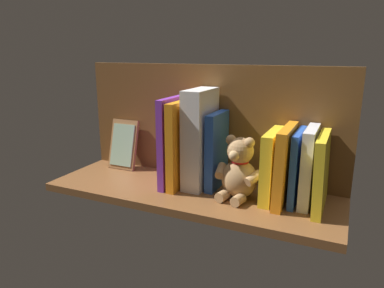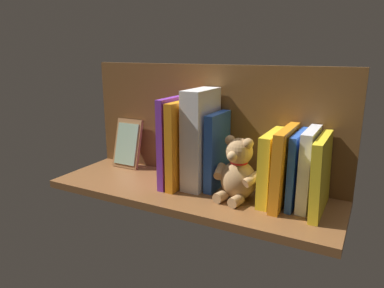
{
  "view_description": "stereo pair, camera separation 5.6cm",
  "coord_description": "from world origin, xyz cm",
  "views": [
    {
      "loc": [
        -40.45,
        88.15,
        39.1
      ],
      "look_at": [
        0.0,
        0.0,
        13.58
      ],
      "focal_mm": 33.16,
      "sensor_mm": 36.0,
      "label": 1
    },
    {
      "loc": [
        -45.48,
        85.67,
        39.1
      ],
      "look_at": [
        0.0,
        0.0,
        13.58
      ],
      "focal_mm": 33.16,
      "sensor_mm": 36.0,
      "label": 2
    }
  ],
  "objects": [
    {
      "name": "shelf_back_panel",
      "position": [
        0.0,
        -12.59,
        17.61
      ],
      "size": [
        84.74,
        1.5,
        35.23
      ],
      "primitive_type": "cube",
      "color": "brown",
      "rests_on": "ground_plane"
    },
    {
      "name": "book_3",
      "position": [
        -25.8,
        -2.36,
        10.16
      ],
      "size": [
        2.86,
        18.17,
        20.35
      ],
      "primitive_type": "cube",
      "rotation": [
        0.0,
        -0.02,
        0.0
      ],
      "color": "orange",
      "rests_on": "ground_plane"
    },
    {
      "name": "book_2",
      "position": [
        -28.65,
        -3.82,
        9.63
      ],
      "size": [
        1.67,
        15.25,
        19.26
      ],
      "primitive_type": "cube",
      "color": "blue",
      "rests_on": "ground_plane"
    },
    {
      "name": "book_7",
      "position": [
        7.0,
        -2.54,
        13.14
      ],
      "size": [
        2.02,
        17.8,
        26.28
      ],
      "primitive_type": "cube",
      "color": "purple",
      "rests_on": "ground_plane"
    },
    {
      "name": "picture_frame_leaning",
      "position": [
        29.59,
        -8.27,
        8.16
      ],
      "size": [
        10.03,
        5.64,
        16.64
      ],
      "color": "#9E6B3D",
      "rests_on": "ground_plane"
    },
    {
      "name": "book_6",
      "position": [
        4.02,
        -2.5,
        12.71
      ],
      "size": [
        2.44,
        17.88,
        25.42
      ],
      "primitive_type": "cube",
      "color": "orange",
      "rests_on": "ground_plane"
    },
    {
      "name": "ground_plane",
      "position": [
        0.0,
        0.0,
        -1.1
      ],
      "size": [
        84.74,
        29.68,
        2.2
      ],
      "primitive_type": "cube",
      "color": "brown"
    },
    {
      "name": "book_4",
      "position": [
        -22.26,
        -3.17,
        9.38
      ],
      "size": [
        3.04,
        16.53,
        18.76
      ],
      "primitive_type": "cube",
      "color": "yellow",
      "rests_on": "ground_plane"
    },
    {
      "name": "book_5",
      "position": [
        -5.76,
        -4.84,
        11.1
      ],
      "size": [
        2.51,
        13.21,
        22.2
      ],
      "primitive_type": "cube",
      "color": "blue",
      "rests_on": "ground_plane"
    },
    {
      "name": "dictionary_thick_white",
      "position": [
        -0.85,
        -3.85,
        14.37
      ],
      "size": [
        5.8,
        14.97,
        28.74
      ],
      "primitive_type": "cube",
      "color": "white",
      "rests_on": "ground_plane"
    },
    {
      "name": "book_1",
      "position": [
        -31.63,
        -4.03,
        10.13
      ],
      "size": [
        2.79,
        14.82,
        20.26
      ],
      "primitive_type": "cube",
      "color": "silver",
      "rests_on": "ground_plane"
    },
    {
      "name": "book_0",
      "position": [
        -34.94,
        -2.19,
        9.57
      ],
      "size": [
        2.86,
        18.5,
        19.2
      ],
      "primitive_type": "cube",
      "rotation": [
        0.0,
        0.03,
        0.0
      ],
      "color": "yellow",
      "rests_on": "ground_plane"
    },
    {
      "name": "teddy_bear",
      "position": [
        -14.17,
        0.63,
        7.66
      ],
      "size": [
        13.85,
        12.45,
        17.4
      ],
      "rotation": [
        0.0,
        0.0,
        -0.2
      ],
      "color": "tan",
      "rests_on": "ground_plane"
    }
  ]
}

